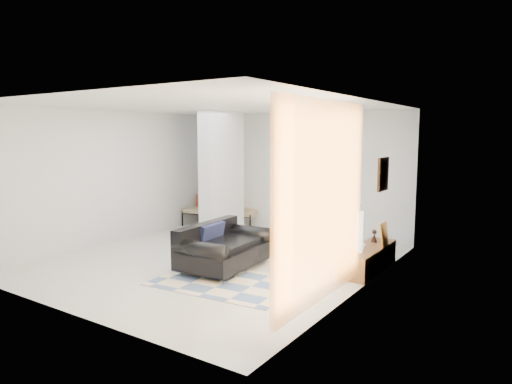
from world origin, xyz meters
The scene contains 17 objects.
floor centered at (0.00, 0.00, 0.00)m, with size 6.00×6.00×0.00m, color silver.
ceiling centered at (0.00, 0.00, 2.80)m, with size 6.00×6.00×0.00m, color white.
wall_back centered at (0.00, 3.00, 1.40)m, with size 6.00×6.00×0.00m, color silver.
wall_front centered at (0.00, -3.00, 1.40)m, with size 6.00×6.00×0.00m, color silver.
wall_left centered at (-2.75, 0.00, 1.40)m, with size 6.00×6.00×0.00m, color silver.
wall_right centered at (2.75, 0.00, 1.40)m, with size 6.00×6.00×0.00m, color silver.
partition_column centered at (-1.10, 1.60, 1.40)m, with size 0.35×1.20×2.80m, color silver.
hallway_door centered at (-2.10, 2.96, 1.02)m, with size 0.85×0.06×2.04m, color silver.
curtain centered at (2.67, -1.15, 1.45)m, with size 2.55×2.55×0.00m, color #F89A41.
wall_art centered at (2.72, 0.97, 1.65)m, with size 0.04×0.45×0.55m, color #381E0F.
media_console centered at (2.52, 0.97, 0.21)m, with size 0.45×1.60×0.80m.
loveseat centered at (0.37, -0.28, 0.35)m, with size 1.12×1.80×0.76m.
daybed centered at (-1.93, 2.62, 0.41)m, with size 1.98×1.21×0.77m.
area_rug centered at (0.90, -0.90, 0.01)m, with size 2.18×1.46×0.01m, color beige.
cylinder_lamp centered at (2.50, 0.55, 0.73)m, with size 0.12×0.12×0.67m, color silver.
bronze_figurine centered at (2.47, 1.37, 0.51)m, with size 0.11×0.11×0.22m, color black, non-canonical shape.
vase centered at (2.47, 0.69, 0.50)m, with size 0.20×0.20×0.21m, color silver.
Camera 1 is at (5.09, -6.37, 2.29)m, focal length 32.00 mm.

